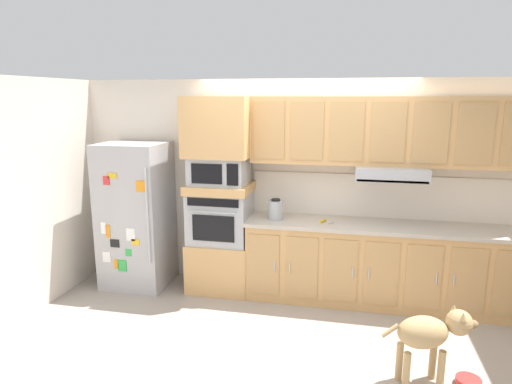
{
  "coord_description": "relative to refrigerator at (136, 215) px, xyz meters",
  "views": [
    {
      "loc": [
        0.54,
        -4.17,
        2.3
      ],
      "look_at": [
        -0.4,
        0.19,
        1.34
      ],
      "focal_mm": 31.34,
      "sensor_mm": 36.0,
      "label": 1
    }
  ],
  "objects": [
    {
      "name": "appliance_upper_cabinet",
      "position": [
        1.05,
        0.07,
        1.08
      ],
      "size": [
        0.74,
        0.62,
        0.68
      ],
      "primitive_type": "cube",
      "color": "tan",
      "rests_on": "microwave"
    },
    {
      "name": "ground_plane",
      "position": [
        2.0,
        -0.68,
        -0.88
      ],
      "size": [
        9.6,
        9.6,
        0.0
      ],
      "primitive_type": "plane",
      "color": "#9E9389"
    },
    {
      "name": "side_panel_left",
      "position": [
        -0.8,
        -0.68,
        0.37
      ],
      "size": [
        0.12,
        7.1,
        2.5
      ],
      "primitive_type": "cube",
      "color": "silver",
      "rests_on": "ground"
    },
    {
      "name": "electric_kettle",
      "position": [
        1.72,
        0.02,
        0.15
      ],
      "size": [
        0.17,
        0.17,
        0.24
      ],
      "color": "#A8AAAF",
      "rests_on": "countertop_slab"
    },
    {
      "name": "appliance_mid_shelf",
      "position": [
        1.05,
        0.07,
        0.37
      ],
      "size": [
        0.74,
        0.62,
        0.1
      ],
      "primitive_type": "cube",
      "color": "tan",
      "rests_on": "built_in_oven"
    },
    {
      "name": "upper_cabinet_with_hood",
      "position": [
        2.91,
        0.19,
        1.02
      ],
      "size": [
        2.96,
        0.48,
        0.88
      ],
      "color": "tan",
      "rests_on": "backsplash_panel"
    },
    {
      "name": "microwave",
      "position": [
        1.05,
        0.07,
        0.58
      ],
      "size": [
        0.64,
        0.54,
        0.32
      ],
      "color": "#A8AAAF",
      "rests_on": "appliance_mid_shelf"
    },
    {
      "name": "dog",
      "position": [
        3.23,
        -1.39,
        -0.43
      ],
      "size": [
        0.78,
        0.37,
        0.66
      ],
      "rotation": [
        0.0,
        0.0,
        0.29
      ],
      "color": "tan",
      "rests_on": "ground"
    },
    {
      "name": "backsplash_panel",
      "position": [
        2.91,
        0.36,
        0.29
      ],
      "size": [
        3.0,
        0.02,
        0.5
      ],
      "primitive_type": "cube",
      "color": "white",
      "rests_on": "countertop_slab"
    },
    {
      "name": "built_in_oven",
      "position": [
        1.05,
        0.07,
        0.02
      ],
      "size": [
        0.7,
        0.62,
        0.6
      ],
      "color": "#A8AAAF",
      "rests_on": "oven_base_cabinet"
    },
    {
      "name": "back_kitchen_wall",
      "position": [
        2.0,
        0.43,
        0.37
      ],
      "size": [
        6.2,
        0.12,
        2.5
      ],
      "primitive_type": "cube",
      "color": "silver",
      "rests_on": "ground"
    },
    {
      "name": "lower_cabinet_run",
      "position": [
        2.91,
        0.07,
        -0.44
      ],
      "size": [
        2.96,
        0.63,
        0.88
      ],
      "color": "tan",
      "rests_on": "ground"
    },
    {
      "name": "refrigerator",
      "position": [
        0.0,
        0.0,
        0.0
      ],
      "size": [
        0.76,
        0.73,
        1.76
      ],
      "color": "#ADADB2",
      "rests_on": "ground"
    },
    {
      "name": "countertop_slab",
      "position": [
        2.91,
        0.07,
        0.02
      ],
      "size": [
        3.0,
        0.64,
        0.04
      ],
      "primitive_type": "cube",
      "color": "#BCB2A3",
      "rests_on": "lower_cabinet_run"
    },
    {
      "name": "oven_base_cabinet",
      "position": [
        1.05,
        0.07,
        -0.58
      ],
      "size": [
        0.74,
        0.62,
        0.6
      ],
      "primitive_type": "cube",
      "color": "tan",
      "rests_on": "ground"
    },
    {
      "name": "dog_food_bowl",
      "position": [
        3.55,
        -1.34,
        -0.85
      ],
      "size": [
        0.2,
        0.2,
        0.06
      ],
      "color": "red",
      "rests_on": "ground"
    },
    {
      "name": "screwdriver",
      "position": [
        2.27,
        0.02,
        0.05
      ],
      "size": [
        0.17,
        0.16,
        0.03
      ],
      "color": "yellow",
      "rests_on": "countertop_slab"
    }
  ]
}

